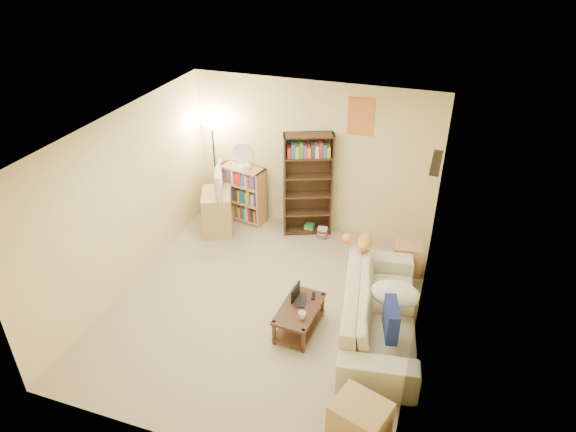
% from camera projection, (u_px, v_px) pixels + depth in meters
% --- Properties ---
extents(room, '(4.50, 4.54, 2.52)m').
position_uv_depth(room, '(263.00, 201.00, 6.22)').
color(room, tan).
rests_on(room, ground).
extents(sofa, '(2.58, 1.61, 0.67)m').
position_uv_depth(sofa, '(380.00, 310.00, 6.42)').
color(sofa, beige).
rests_on(sofa, ground).
extents(navy_pillow, '(0.24, 0.46, 0.40)m').
position_uv_depth(navy_pillow, '(391.00, 319.00, 5.82)').
color(navy_pillow, navy).
rests_on(navy_pillow, sofa).
extents(cream_blanket, '(0.62, 0.44, 0.27)m').
position_uv_depth(cream_blanket, '(395.00, 294.00, 6.32)').
color(cream_blanket, beige).
rests_on(cream_blanket, sofa).
extents(tabby_cat, '(0.54, 0.25, 0.18)m').
position_uv_depth(tabby_cat, '(361.00, 241.00, 7.00)').
color(tabby_cat, orange).
rests_on(tabby_cat, sofa).
extents(coffee_table, '(0.50, 0.84, 0.36)m').
position_uv_depth(coffee_table, '(299.00, 316.00, 6.50)').
color(coffee_table, '#46271B').
rests_on(coffee_table, ground).
extents(laptop, '(0.36, 0.29, 0.02)m').
position_uv_depth(laptop, '(304.00, 300.00, 6.53)').
color(laptop, black).
rests_on(laptop, coffee_table).
extents(laptop_screen, '(0.03, 0.27, 0.18)m').
position_uv_depth(laptop_screen, '(296.00, 292.00, 6.52)').
color(laptop_screen, white).
rests_on(laptop_screen, laptop).
extents(mug, '(0.16, 0.16, 0.09)m').
position_uv_depth(mug, '(302.00, 315.00, 6.24)').
color(mug, white).
rests_on(mug, coffee_table).
extents(tv_remote, '(0.08, 0.15, 0.02)m').
position_uv_depth(tv_remote, '(313.00, 296.00, 6.61)').
color(tv_remote, black).
rests_on(tv_remote, coffee_table).
extents(tv_stand, '(0.70, 0.79, 0.71)m').
position_uv_depth(tv_stand, '(218.00, 212.00, 8.53)').
color(tv_stand, tan).
rests_on(tv_stand, ground).
extents(television, '(0.83, 0.66, 0.44)m').
position_uv_depth(television, '(215.00, 181.00, 8.25)').
color(television, black).
rests_on(television, tv_stand).
extents(tall_bookshelf, '(0.82, 0.53, 1.74)m').
position_uv_depth(tall_bookshelf, '(308.00, 183.00, 8.21)').
color(tall_bookshelf, '#3C2717').
rests_on(tall_bookshelf, ground).
extents(short_bookshelf, '(0.82, 0.46, 1.00)m').
position_uv_depth(short_bookshelf, '(243.00, 194.00, 8.78)').
color(short_bookshelf, tan).
rests_on(short_bookshelf, ground).
extents(desk_fan, '(0.35, 0.20, 0.46)m').
position_uv_depth(desk_fan, '(243.00, 156.00, 8.36)').
color(desk_fan, white).
rests_on(desk_fan, short_bookshelf).
extents(floor_lamp, '(0.29, 0.29, 1.71)m').
position_uv_depth(floor_lamp, '(213.00, 143.00, 8.47)').
color(floor_lamp, black).
rests_on(floor_lamp, ground).
extents(side_table, '(0.46, 0.46, 0.47)m').
position_uv_depth(side_table, '(407.00, 257.00, 7.61)').
color(side_table, tan).
rests_on(side_table, ground).
extents(end_cabinet, '(0.65, 0.59, 0.45)m').
position_uv_depth(end_cabinet, '(360.00, 420.00, 5.15)').
color(end_cabinet, tan).
rests_on(end_cabinet, ground).
extents(book_stacks, '(0.44, 0.24, 0.19)m').
position_uv_depth(book_stacks, '(317.00, 230.00, 8.53)').
color(book_stacks, red).
rests_on(book_stacks, ground).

